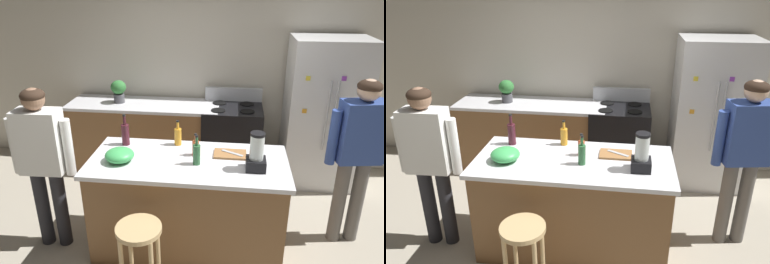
# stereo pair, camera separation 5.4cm
# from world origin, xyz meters

# --- Properties ---
(ground_plane) EXTENTS (14.00, 14.00, 0.00)m
(ground_plane) POSITION_xyz_m (0.00, 0.00, 0.00)
(ground_plane) COLOR #B2A893
(back_wall) EXTENTS (8.00, 0.10, 2.70)m
(back_wall) POSITION_xyz_m (0.00, 1.95, 1.35)
(back_wall) COLOR beige
(back_wall) RESTS_ON ground_plane
(kitchen_island) EXTENTS (1.81, 0.84, 0.95)m
(kitchen_island) POSITION_xyz_m (0.00, 0.00, 0.48)
(kitchen_island) COLOR brown
(kitchen_island) RESTS_ON ground_plane
(back_counter_run) EXTENTS (2.00, 0.64, 0.95)m
(back_counter_run) POSITION_xyz_m (-0.80, 1.55, 0.48)
(back_counter_run) COLOR brown
(back_counter_run) RESTS_ON ground_plane
(refrigerator) EXTENTS (0.90, 0.73, 1.86)m
(refrigerator) POSITION_xyz_m (1.49, 1.50, 0.93)
(refrigerator) COLOR silver
(refrigerator) RESTS_ON ground_plane
(stove_range) EXTENTS (0.76, 0.65, 1.13)m
(stove_range) POSITION_xyz_m (0.38, 1.52, 0.49)
(stove_range) COLOR black
(stove_range) RESTS_ON ground_plane
(person_by_island_left) EXTENTS (0.59, 0.24, 1.62)m
(person_by_island_left) POSITION_xyz_m (-1.33, -0.12, 0.98)
(person_by_island_left) COLOR #26262B
(person_by_island_left) RESTS_ON ground_plane
(person_by_sink_right) EXTENTS (0.60, 0.28, 1.68)m
(person_by_sink_right) POSITION_xyz_m (1.55, 0.29, 1.02)
(person_by_sink_right) COLOR #66605B
(person_by_sink_right) RESTS_ON ground_plane
(bar_stool) EXTENTS (0.36, 0.36, 0.72)m
(bar_stool) POSITION_xyz_m (-0.29, -0.70, 0.55)
(bar_stool) COLOR tan
(bar_stool) RESTS_ON ground_plane
(potted_plant) EXTENTS (0.20, 0.20, 0.30)m
(potted_plant) POSITION_xyz_m (-1.13, 1.55, 1.13)
(potted_plant) COLOR #4C4C51
(potted_plant) RESTS_ON back_counter_run
(blender_appliance) EXTENTS (0.17, 0.17, 0.34)m
(blender_appliance) POSITION_xyz_m (0.60, -0.10, 1.10)
(blender_appliance) COLOR black
(blender_appliance) RESTS_ON kitchen_island
(bottle_olive_oil) EXTENTS (0.07, 0.07, 0.28)m
(bottle_olive_oil) POSITION_xyz_m (0.09, -0.07, 1.06)
(bottle_olive_oil) COLOR #2D6638
(bottle_olive_oil) RESTS_ON kitchen_island
(bottle_soda) EXTENTS (0.07, 0.07, 0.26)m
(bottle_soda) POSITION_xyz_m (-0.14, 0.32, 1.05)
(bottle_soda) COLOR orange
(bottle_soda) RESTS_ON kitchen_island
(bottle_cooking_sauce) EXTENTS (0.06, 0.06, 0.22)m
(bottle_cooking_sauce) POSITION_xyz_m (0.06, 0.11, 1.03)
(bottle_cooking_sauce) COLOR #B24C26
(bottle_cooking_sauce) RESTS_ON kitchen_island
(bottle_wine) EXTENTS (0.08, 0.08, 0.32)m
(bottle_wine) POSITION_xyz_m (-0.66, 0.26, 1.07)
(bottle_wine) COLOR #471923
(bottle_wine) RESTS_ON kitchen_island
(mixing_bowl) EXTENTS (0.26, 0.26, 0.12)m
(mixing_bowl) POSITION_xyz_m (-0.61, -0.10, 1.01)
(mixing_bowl) COLOR #3FB259
(mixing_bowl) RESTS_ON kitchen_island
(cutting_board) EXTENTS (0.30, 0.20, 0.02)m
(cutting_board) POSITION_xyz_m (0.38, 0.14, 0.96)
(cutting_board) COLOR #9E6B3D
(cutting_board) RESTS_ON kitchen_island
(chef_knife) EXTENTS (0.21, 0.13, 0.01)m
(chef_knife) POSITION_xyz_m (0.40, 0.14, 0.98)
(chef_knife) COLOR #B7BABF
(chef_knife) RESTS_ON cutting_board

